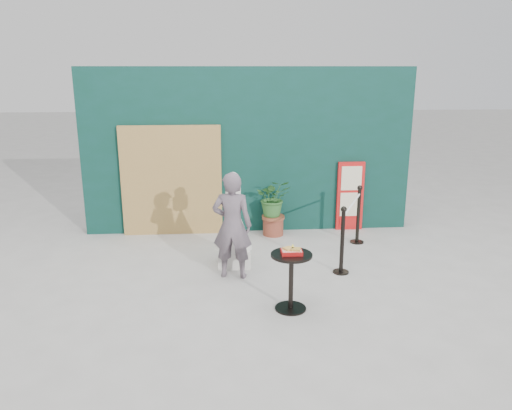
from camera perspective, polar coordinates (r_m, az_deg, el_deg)
ground at (r=6.66m, az=0.77°, el=-11.10°), size 60.00×60.00×0.00m
back_wall at (r=9.22m, az=-0.90°, el=6.22°), size 6.00×0.30×3.00m
bamboo_fence at (r=9.14m, az=-9.62°, el=2.72°), size 1.80×0.08×2.00m
woman at (r=7.17m, az=-2.75°, el=-2.36°), size 0.63×0.47×1.57m
menu_board at (r=9.50m, az=10.71°, el=0.99°), size 0.50×0.07×1.30m
statue at (r=7.67m, az=-2.58°, el=-2.61°), size 0.58×0.58×1.47m
cafe_table at (r=6.31m, az=4.04°, el=-7.73°), size 0.52×0.52×0.75m
food_basket at (r=6.20m, az=4.11°, el=-5.26°), size 0.26×0.19×0.11m
planter at (r=9.04m, az=1.99°, el=0.25°), size 0.62×0.53×1.05m
stanchion_barrier at (r=8.16m, az=10.79°, el=-2.54°), size 0.84×1.54×1.03m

